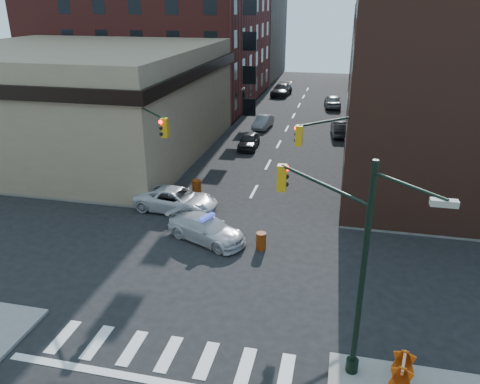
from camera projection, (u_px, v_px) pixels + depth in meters
The scene contains 27 objects.
ground at pixel (216, 264), 23.98m from camera, with size 140.00×140.00×0.00m, color black.
sidewalk_nw at pixel (108, 108), 58.19m from camera, with size 34.00×54.50×0.15m, color gray.
bank_building at pixel (77, 100), 40.62m from camera, with size 22.00×22.00×9.00m, color #8D7C5C.
apartment_block at pixel (158, 5), 59.28m from camera, with size 25.00×25.00×24.00m, color #5B201C.
commercial_row_ne at pixel (437, 72), 38.97m from camera, with size 14.00×34.00×14.00m, color #4B291E.
filler_nw at pixel (222, 29), 80.14m from camera, with size 20.00×18.00×16.00m, color brown.
filler_ne at pixel (405, 46), 71.17m from camera, with size 16.00×16.00×12.00m, color #5B201C.
signal_pole_se at pixel (341, 249), 16.01m from camera, with size 5.40×5.27×8.00m.
signal_pole_nw at pixel (145, 146), 28.34m from camera, with size 3.58×3.67×8.00m.
signal_pole_ne at pixel (342, 159), 25.97m from camera, with size 3.67×3.58×8.00m.
tree_ne_near at pixel (364, 102), 44.58m from camera, with size 3.00×3.00×4.85m.
tree_ne_far at pixel (362, 88), 51.80m from camera, with size 3.00×3.00×4.85m.
police_car at pixel (206, 229), 26.07m from camera, with size 1.94×4.78×1.39m, color silver.
pickup at pixel (177, 200), 29.79m from camera, with size 2.46×5.34×1.49m, color silver.
parked_car_wnear at pixel (249, 141), 42.50m from camera, with size 1.64×4.08×1.39m, color black.
parked_car_wfar at pixel (263, 122), 49.17m from camera, with size 1.39×3.98×1.31m, color gray.
parked_car_wdeep at pixel (282, 90), 66.04m from camera, with size 2.26×5.55×1.61m, color black.
parked_car_enear at pixel (340, 128), 46.38m from camera, with size 1.57×4.50×1.48m, color black.
parked_car_efar at pixel (333, 101), 58.70m from camera, with size 1.92×4.77×1.62m, color #919499.
pedestrian_a at pixel (129, 188), 30.69m from camera, with size 0.67×0.44×1.85m, color black.
pedestrian_b at pixel (114, 189), 30.75m from camera, with size 0.86×0.67×1.78m, color black.
pedestrian_c at pixel (101, 172), 34.02m from camera, with size 0.95×0.39×1.61m, color #1E212D.
barrel_road at pixel (261, 241), 25.21m from camera, with size 0.54×0.54×0.97m, color #C96409.
barrel_bank at pixel (197, 188), 32.20m from camera, with size 0.62×0.62×1.10m, color red.
barricade_se_a at pixel (402, 370), 16.28m from camera, with size 1.17×0.58×0.88m, color red, non-canonical shape.
barricade_nw_a at pixel (143, 186), 32.48m from camera, with size 1.14×0.57×0.86m, color orange, non-canonical shape.
barricade_nw_b at pixel (78, 184), 32.70m from camera, with size 1.15×0.58×0.86m, color #E6520A, non-canonical shape.
Camera 1 is at (5.77, -20.00, 12.52)m, focal length 35.00 mm.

